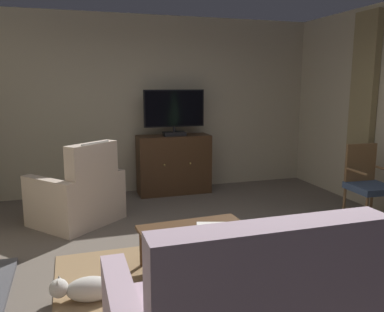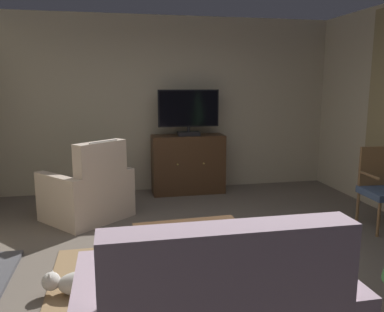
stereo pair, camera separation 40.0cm
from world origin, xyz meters
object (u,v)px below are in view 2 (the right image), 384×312
(tv_cabinet, at_px, (188,165))
(tv_remote, at_px, (173,233))
(armchair_facing_sofa, at_px, (89,194))
(folded_newspaper, at_px, (208,227))
(cat, at_px, (76,283))
(side_chair_tucked_against_wall, at_px, (382,186))
(television, at_px, (189,111))
(coffee_table, at_px, (189,232))

(tv_cabinet, distance_m, tv_remote, 2.83)
(armchair_facing_sofa, bearing_deg, folded_newspaper, -54.51)
(tv_cabinet, xyz_separation_m, tv_remote, (-0.67, -2.75, -0.03))
(tv_remote, distance_m, cat, 0.91)
(armchair_facing_sofa, height_order, side_chair_tucked_against_wall, armchair_facing_sofa)
(folded_newspaper, distance_m, side_chair_tucked_against_wall, 2.40)
(folded_newspaper, height_order, cat, folded_newspaper)
(television, relative_size, folded_newspaper, 3.16)
(side_chair_tucked_against_wall, bearing_deg, cat, -165.52)
(tv_cabinet, height_order, folded_newspaper, tv_cabinet)
(tv_cabinet, relative_size, cat, 1.60)
(coffee_table, bearing_deg, tv_remote, -141.95)
(armchair_facing_sofa, bearing_deg, television, 32.26)
(tv_cabinet, height_order, tv_remote, tv_cabinet)
(coffee_table, relative_size, side_chair_tucked_against_wall, 1.06)
(armchair_facing_sofa, height_order, cat, armchair_facing_sofa)
(tv_remote, xyz_separation_m, side_chair_tucked_against_wall, (2.66, 0.74, 0.10))
(coffee_table, bearing_deg, cat, -163.17)
(coffee_table, bearing_deg, television, 79.06)
(tv_cabinet, distance_m, folded_newspaper, 2.66)
(television, relative_size, armchair_facing_sofa, 0.76)
(coffee_table, relative_size, armchair_facing_sofa, 0.83)
(folded_newspaper, xyz_separation_m, armchair_facing_sofa, (-1.17, 1.65, -0.07))
(tv_cabinet, relative_size, side_chair_tucked_against_wall, 1.17)
(tv_cabinet, relative_size, tv_remote, 6.72)
(television, height_order, coffee_table, television)
(side_chair_tucked_against_wall, bearing_deg, tv_cabinet, 134.74)
(armchair_facing_sofa, bearing_deg, tv_remote, -64.91)
(coffee_table, distance_m, side_chair_tucked_against_wall, 2.56)
(coffee_table, xyz_separation_m, cat, (-1.01, -0.31, -0.25))
(tv_remote, bearing_deg, armchair_facing_sofa, 162.60)
(tv_cabinet, bearing_deg, coffee_table, -100.72)
(tv_remote, relative_size, armchair_facing_sofa, 0.14)
(tv_cabinet, bearing_deg, side_chair_tucked_against_wall, -45.26)
(tv_cabinet, xyz_separation_m, coffee_table, (-0.49, -2.61, -0.09))
(coffee_table, distance_m, folded_newspaper, 0.19)
(tv_cabinet, distance_m, coffee_table, 2.66)
(side_chair_tucked_against_wall, xyz_separation_m, cat, (-3.50, -0.90, -0.41))
(folded_newspaper, xyz_separation_m, side_chair_tucked_against_wall, (2.31, 0.63, 0.11))
(television, xyz_separation_m, tv_remote, (-0.67, -2.69, -0.89))
(television, distance_m, armchair_facing_sofa, 2.01)
(cat, bearing_deg, side_chair_tucked_against_wall, 14.48)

